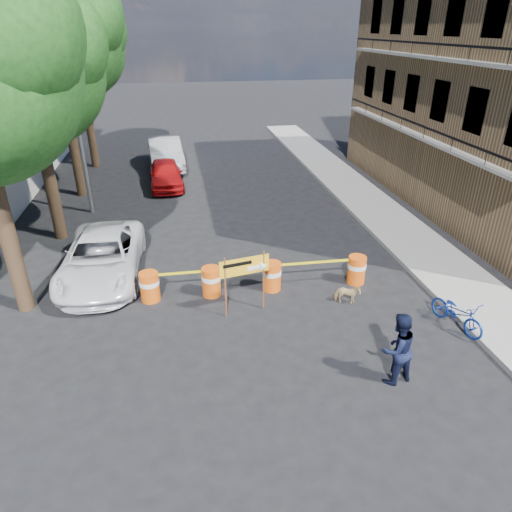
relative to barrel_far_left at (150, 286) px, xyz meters
name	(u,v)px	position (x,y,z in m)	size (l,w,h in m)	color
ground	(273,324)	(3.29, -1.82, -0.47)	(120.00, 120.00, 0.00)	black
sidewalk_east	(390,222)	(9.49, 4.18, -0.40)	(2.40, 40.00, 0.15)	gray
tree_mid_a	(28,69)	(-3.44, 5.18, 5.53)	(5.25, 5.00, 8.68)	#332316
tree_mid_b	(56,40)	(-3.44, 10.18, 6.24)	(5.67, 5.40, 9.62)	#332316
tree_far	(78,48)	(-3.45, 15.18, 5.74)	(5.04, 4.80, 8.84)	#332316
streetlamp	(76,108)	(-2.64, 7.68, 3.90)	(1.25, 0.18, 8.00)	gray
barrel_far_left	(150,286)	(0.00, 0.00, 0.00)	(0.58, 0.58, 0.90)	#E2460D
barrel_mid_left	(211,281)	(1.80, -0.02, 0.00)	(0.58, 0.58, 0.90)	#E2460D
barrel_mid_right	(272,276)	(3.64, -0.02, 0.00)	(0.58, 0.58, 0.90)	#E2460D
barrel_far_right	(356,269)	(6.33, -0.08, 0.00)	(0.58, 0.58, 0.90)	#E2460D
detour_sign	(251,270)	(2.82, -1.09, 0.86)	(1.40, 0.39, 1.82)	#592D19
pedestrian	(397,349)	(5.53, -4.45, 0.42)	(0.86, 0.67, 1.77)	black
bicycle	(460,300)	(8.09, -2.82, 0.38)	(0.59, 0.90, 1.70)	#123298
dog	(347,294)	(5.63, -1.21, -0.16)	(0.33, 0.73, 0.62)	tan
suv_white	(102,257)	(-1.51, 1.68, 0.23)	(2.33, 5.04, 1.40)	white
sedan_red	(166,174)	(0.49, 10.70, 0.20)	(1.58, 3.92, 1.34)	#A80E0F
sedan_silver	(165,153)	(0.49, 14.28, 0.35)	(1.74, 4.99, 1.65)	#ADB0B5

